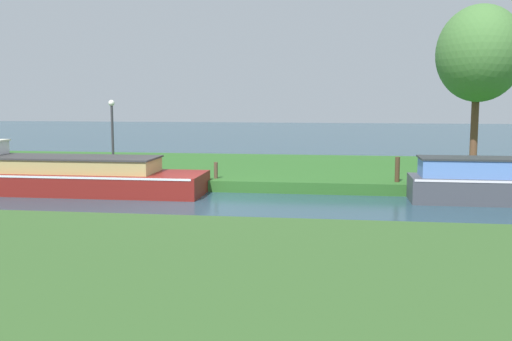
{
  "coord_description": "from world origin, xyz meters",
  "views": [
    {
      "loc": [
        4.5,
        -17.99,
        3.32
      ],
      "look_at": [
        1.8,
        1.2,
        0.9
      ],
      "focal_mm": 41.07,
      "sensor_mm": 36.0,
      "label": 1
    }
  ],
  "objects_px": {
    "lamp_post": "(112,126)",
    "maroon_barge": "(52,176)",
    "slate_narrowboat": "(477,183)",
    "willow_tree_left": "(479,54)",
    "mooring_post_near": "(397,169)",
    "mooring_post_far": "(216,170)"
  },
  "relations": [
    {
      "from": "mooring_post_near",
      "to": "mooring_post_far",
      "type": "xyz_separation_m",
      "value": [
        -6.44,
        0.0,
        -0.14
      ]
    },
    {
      "from": "maroon_barge",
      "to": "lamp_post",
      "type": "relative_size",
      "value": 3.79
    },
    {
      "from": "willow_tree_left",
      "to": "mooring_post_far",
      "type": "xyz_separation_m",
      "value": [
        -10.36,
        -6.1,
        -4.5
      ]
    },
    {
      "from": "maroon_barge",
      "to": "slate_narrowboat",
      "type": "bearing_deg",
      "value": 0.0
    },
    {
      "from": "willow_tree_left",
      "to": "lamp_post",
      "type": "relative_size",
      "value": 2.44
    },
    {
      "from": "slate_narrowboat",
      "to": "willow_tree_left",
      "type": "distance_m",
      "value": 8.98
    },
    {
      "from": "mooring_post_far",
      "to": "maroon_barge",
      "type": "bearing_deg",
      "value": -165.16
    },
    {
      "from": "mooring_post_near",
      "to": "slate_narrowboat",
      "type": "bearing_deg",
      "value": -32.07
    },
    {
      "from": "mooring_post_near",
      "to": "mooring_post_far",
      "type": "height_order",
      "value": "mooring_post_near"
    },
    {
      "from": "willow_tree_left",
      "to": "mooring_post_near",
      "type": "height_order",
      "value": "willow_tree_left"
    },
    {
      "from": "lamp_post",
      "to": "maroon_barge",
      "type": "bearing_deg",
      "value": -109.95
    },
    {
      "from": "maroon_barge",
      "to": "mooring_post_near",
      "type": "height_order",
      "value": "maroon_barge"
    },
    {
      "from": "willow_tree_left",
      "to": "mooring_post_far",
      "type": "bearing_deg",
      "value": -149.49
    },
    {
      "from": "maroon_barge",
      "to": "willow_tree_left",
      "type": "xyz_separation_m",
      "value": [
        15.93,
        7.58,
        4.6
      ]
    },
    {
      "from": "willow_tree_left",
      "to": "mooring_post_near",
      "type": "xyz_separation_m",
      "value": [
        -3.92,
        -6.1,
        -4.36
      ]
    },
    {
      "from": "lamp_post",
      "to": "mooring_post_far",
      "type": "distance_m",
      "value": 4.96
    },
    {
      "from": "mooring_post_far",
      "to": "lamp_post",
      "type": "bearing_deg",
      "value": 161.53
    },
    {
      "from": "slate_narrowboat",
      "to": "lamp_post",
      "type": "xyz_separation_m",
      "value": [
        -13.28,
        2.98,
        1.55
      ]
    },
    {
      "from": "slate_narrowboat",
      "to": "willow_tree_left",
      "type": "xyz_separation_m",
      "value": [
        1.57,
        7.58,
        4.56
      ]
    },
    {
      "from": "maroon_barge",
      "to": "willow_tree_left",
      "type": "relative_size",
      "value": 1.56
    },
    {
      "from": "mooring_post_far",
      "to": "willow_tree_left",
      "type": "bearing_deg",
      "value": 30.51
    },
    {
      "from": "mooring_post_far",
      "to": "mooring_post_near",
      "type": "bearing_deg",
      "value": 0.0
    }
  ]
}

